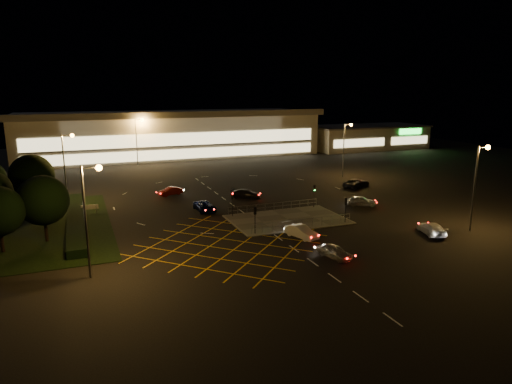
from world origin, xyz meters
name	(u,v)px	position (x,y,z in m)	size (l,w,h in m)	color
ground	(267,217)	(0.00, 0.00, 0.00)	(180.00, 180.00, 0.00)	black
pedestrian_island	(287,219)	(2.00, -2.00, 0.06)	(14.00, 9.00, 0.12)	#4C4944
grass_verge	(31,228)	(-28.00, 6.00, 0.04)	(18.00, 30.00, 0.08)	black
hedge	(76,220)	(-23.00, 6.00, 0.50)	(2.00, 26.00, 1.00)	black
supermarket	(170,133)	(0.00, 61.95, 5.31)	(72.00, 26.50, 10.50)	beige
retail_unit_a	(345,138)	(46.00, 53.97, 3.21)	(18.80, 14.80, 6.35)	beige
retail_unit_b	(393,136)	(62.00, 53.96, 3.22)	(14.80, 14.80, 6.35)	beige
streetlight_sw	(90,205)	(-21.56, -12.00, 6.56)	(1.78, 0.56, 10.03)	slate
streetlight_se	(479,175)	(20.44, -14.00, 6.56)	(1.78, 0.56, 10.03)	slate
streetlight_nw	(67,158)	(-23.56, 18.00, 6.56)	(1.78, 0.56, 10.03)	slate
streetlight_ne	(346,142)	(24.44, 20.00, 6.56)	(1.78, 0.56, 10.03)	slate
streetlight_far_left	(138,135)	(-9.56, 48.00, 6.56)	(1.78, 0.56, 10.03)	slate
streetlight_far_right	(301,128)	(30.44, 50.00, 6.56)	(1.78, 0.56, 10.03)	slate
signal_sw	(255,214)	(-4.00, -5.99, 2.37)	(0.28, 0.30, 3.15)	black
signal_se	(346,205)	(8.00, -5.99, 2.37)	(0.28, 0.30, 3.15)	black
signal_nw	(232,199)	(-4.00, 1.99, 2.37)	(0.28, 0.30, 3.15)	black
signal_ne	(314,191)	(8.00, 1.99, 2.37)	(0.28, 0.30, 3.15)	black
tree_c	(32,176)	(-28.00, 14.00, 4.95)	(5.76, 5.76, 7.84)	black
tree_e	(43,200)	(-26.00, 0.00, 4.64)	(5.40, 5.40, 7.35)	black
car_near_silver	(335,252)	(0.54, -15.79, 0.65)	(1.54, 3.83, 1.31)	silver
car_queue_white	(301,232)	(0.38, -9.00, 0.69)	(1.46, 4.19, 1.38)	silver
car_left_blue	(205,206)	(-6.61, 5.97, 0.66)	(2.19, 4.75, 1.32)	#0B1647
car_far_dkgrey	(246,194)	(1.27, 11.05, 0.66)	(1.85, 4.55, 1.32)	black
car_right_silver	(361,201)	(14.76, 0.50, 0.74)	(1.74, 4.32, 1.47)	silver
car_circ_red	(170,191)	(-9.09, 17.13, 0.63)	(1.33, 3.82, 1.26)	maroon
car_east_grey	(356,183)	(21.29, 11.38, 0.74)	(2.47, 5.35, 1.49)	black
car_approach_white	(432,228)	(14.82, -13.38, 0.67)	(1.89, 4.64, 1.35)	silver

